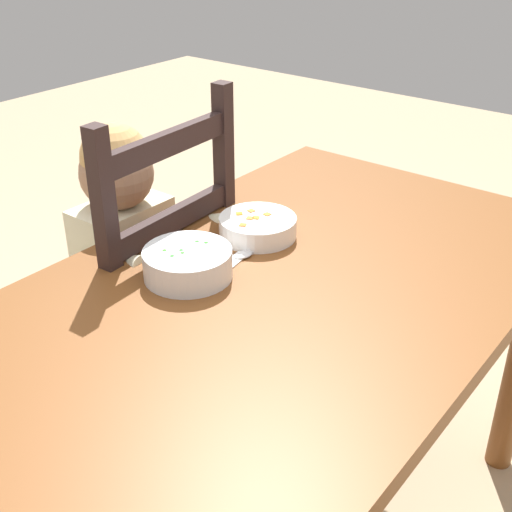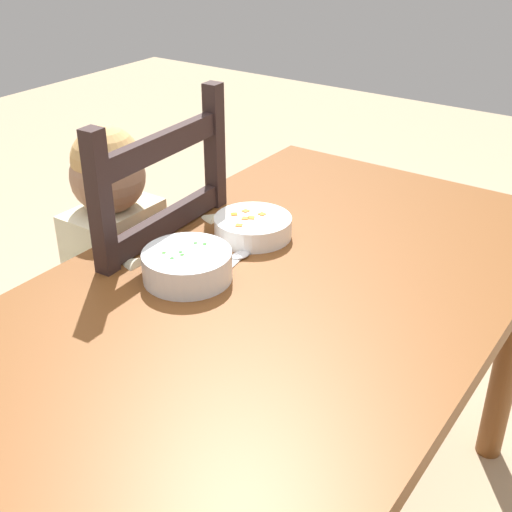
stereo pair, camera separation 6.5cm
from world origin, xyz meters
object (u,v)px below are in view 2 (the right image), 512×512
(child_figure, at_px, (126,263))
(dining_table, at_px, (265,339))
(spoon, at_px, (248,252))
(bowl_of_carrots, at_px, (253,226))
(bowl_of_peas, at_px, (187,264))
(dining_chair, at_px, (131,317))

(child_figure, bearing_deg, dining_table, -99.04)
(spoon, bearing_deg, dining_table, -132.34)
(child_figure, xyz_separation_m, spoon, (0.04, -0.33, 0.11))
(dining_table, bearing_deg, bowl_of_carrots, 40.77)
(dining_table, distance_m, bowl_of_peas, 0.21)
(bowl_of_carrots, bearing_deg, child_figure, 110.82)
(child_figure, height_order, bowl_of_carrots, child_figure)
(child_figure, distance_m, spoon, 0.35)
(bowl_of_peas, relative_size, spoon, 1.27)
(child_figure, distance_m, bowl_of_carrots, 0.34)
(child_figure, bearing_deg, dining_chair, 43.07)
(dining_chair, distance_m, bowl_of_carrots, 0.43)
(dining_table, bearing_deg, bowl_of_peas, 104.14)
(spoon, bearing_deg, bowl_of_carrots, 27.39)
(dining_chair, distance_m, spoon, 0.43)
(bowl_of_peas, xyz_separation_m, spoon, (0.15, -0.04, -0.03))
(spoon, bearing_deg, dining_chair, 95.81)
(dining_chair, relative_size, bowl_of_peas, 5.97)
(dining_table, relative_size, dining_chair, 1.41)
(bowl_of_peas, height_order, bowl_of_carrots, bowl_of_peas)
(dining_table, relative_size, child_figure, 1.52)
(child_figure, bearing_deg, spoon, -83.63)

